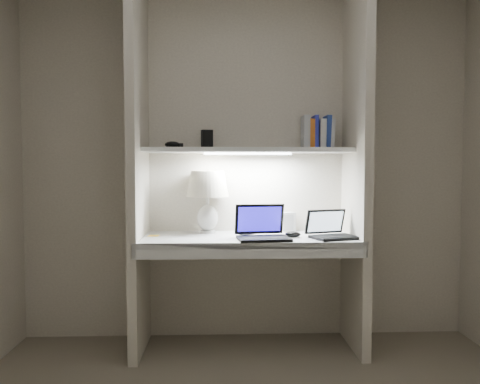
{
  "coord_description": "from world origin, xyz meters",
  "views": [
    {
      "loc": [
        -0.17,
        -1.89,
        1.23
      ],
      "look_at": [
        -0.06,
        1.05,
        1.08
      ],
      "focal_mm": 35.0,
      "sensor_mm": 36.0,
      "label": 1
    }
  ],
  "objects_px": {
    "laptop_netbook": "(331,231)",
    "book_row": "(317,133)",
    "speaker": "(288,222)",
    "table_lamp": "(208,191)",
    "laptop_main": "(262,231)"
  },
  "relations": [
    {
      "from": "laptop_netbook",
      "to": "book_row",
      "type": "distance_m",
      "value": 0.72
    },
    {
      "from": "speaker",
      "to": "book_row",
      "type": "height_order",
      "value": "book_row"
    },
    {
      "from": "table_lamp",
      "to": "speaker",
      "type": "height_order",
      "value": "table_lamp"
    },
    {
      "from": "laptop_main",
      "to": "speaker",
      "type": "distance_m",
      "value": 0.4
    },
    {
      "from": "speaker",
      "to": "book_row",
      "type": "relative_size",
      "value": 0.6
    },
    {
      "from": "laptop_netbook",
      "to": "book_row",
      "type": "height_order",
      "value": "book_row"
    },
    {
      "from": "laptop_netbook",
      "to": "speaker",
      "type": "height_order",
      "value": "laptop_netbook"
    },
    {
      "from": "table_lamp",
      "to": "book_row",
      "type": "relative_size",
      "value": 1.89
    },
    {
      "from": "speaker",
      "to": "book_row",
      "type": "bearing_deg",
      "value": -31.18
    },
    {
      "from": "table_lamp",
      "to": "laptop_netbook",
      "type": "bearing_deg",
      "value": -16.78
    },
    {
      "from": "book_row",
      "to": "speaker",
      "type": "bearing_deg",
      "value": 168.56
    },
    {
      "from": "table_lamp",
      "to": "laptop_main",
      "type": "relative_size",
      "value": 1.23
    },
    {
      "from": "book_row",
      "to": "laptop_netbook",
      "type": "bearing_deg",
      "value": -81.23
    },
    {
      "from": "laptop_main",
      "to": "book_row",
      "type": "height_order",
      "value": "book_row"
    },
    {
      "from": "laptop_netbook",
      "to": "speaker",
      "type": "xyz_separation_m",
      "value": [
        -0.25,
        0.31,
        0.03
      ]
    }
  ]
}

